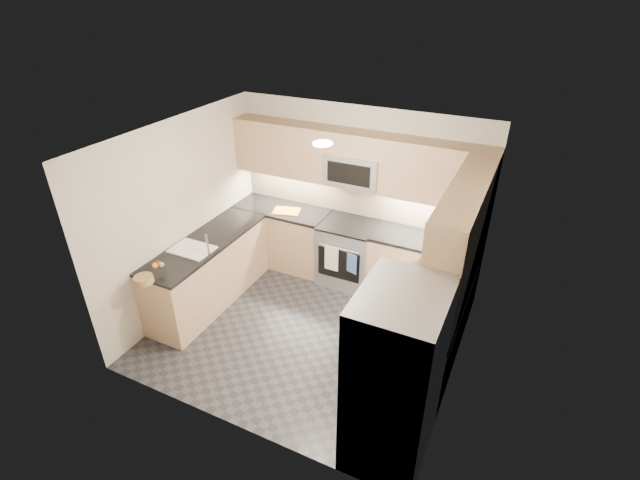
{
  "coord_description": "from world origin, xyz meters",
  "views": [
    {
      "loc": [
        2.12,
        -4.04,
        3.94
      ],
      "look_at": [
        0.0,
        0.35,
        1.15
      ],
      "focal_mm": 26.0,
      "sensor_mm": 36.0,
      "label": 1
    }
  ],
  "objects": [
    {
      "name": "utensil_bowl",
      "position": [
        1.53,
        1.23,
        1.02
      ],
      "size": [
        0.33,
        0.33,
        0.17
      ],
      "primitive_type": "cylinder",
      "rotation": [
        0.0,
        0.0,
        0.13
      ],
      "color": "#65C554",
      "rests_on": "countertop_back_right"
    },
    {
      "name": "wall_front",
      "position": [
        0.0,
        -1.6,
        1.25
      ],
      "size": [
        3.6,
        0.02,
        2.5
      ],
      "primitive_type": "cube",
      "color": "#BDB4A5",
      "rests_on": "floor"
    },
    {
      "name": "wall_right",
      "position": [
        1.8,
        0.0,
        1.25
      ],
      "size": [
        0.02,
        3.2,
        2.5
      ],
      "primitive_type": "cube",
      "color": "#BDB4A5",
      "rests_on": "floor"
    },
    {
      "name": "upper_cab_back",
      "position": [
        0.0,
        1.43,
        1.83
      ],
      "size": [
        3.6,
        0.35,
        0.75
      ],
      "primitive_type": "cube",
      "color": "tan",
      "rests_on": "wall_back"
    },
    {
      "name": "backsplash_right",
      "position": [
        1.8,
        0.45,
        1.2
      ],
      "size": [
        0.01,
        2.3,
        0.51
      ],
      "primitive_type": "cube",
      "color": "#C7AC90",
      "rests_on": "wall_right"
    },
    {
      "name": "wall_back",
      "position": [
        0.0,
        1.6,
        1.25
      ],
      "size": [
        3.6,
        0.02,
        2.5
      ],
      "primitive_type": "cube",
      "color": "#BDB4A5",
      "rests_on": "floor"
    },
    {
      "name": "refrigerator",
      "position": [
        1.45,
        -1.15,
        0.9
      ],
      "size": [
        0.7,
        0.9,
        1.8
      ],
      "primitive_type": "cube",
      "color": "#A1A3A9",
      "rests_on": "floor"
    },
    {
      "name": "fridge_handle_right",
      "position": [
        1.08,
        -0.97,
        0.95
      ],
      "size": [
        0.02,
        0.02,
        1.2
      ],
      "primitive_type": "cylinder",
      "color": "#B2B5BA",
      "rests_on": "refrigerator"
    },
    {
      "name": "backsplash_back",
      "position": [
        0.0,
        1.6,
        1.2
      ],
      "size": [
        3.6,
        0.01,
        0.51
      ],
      "primitive_type": "cube",
      "color": "#C7AC90",
      "rests_on": "wall_back"
    },
    {
      "name": "countertop_back_left",
      "position": [
        -1.09,
        1.3,
        0.92
      ],
      "size": [
        1.42,
        0.63,
        0.04
      ],
      "primitive_type": "cube",
      "color": "black",
      "rests_on": "base_cab_back_left"
    },
    {
      "name": "upper_cab_right",
      "position": [
        1.62,
        0.28,
        1.83
      ],
      "size": [
        0.35,
        1.95,
        0.75
      ],
      "primitive_type": "cube",
      "color": "tan",
      "rests_on": "wall_right"
    },
    {
      "name": "gas_range",
      "position": [
        0.0,
        1.28,
        0.46
      ],
      "size": [
        0.76,
        0.65,
        0.91
      ],
      "primitive_type": "cube",
      "color": "#919498",
      "rests_on": "floor"
    },
    {
      "name": "base_cab_back_right",
      "position": [
        1.09,
        1.3,
        0.45
      ],
      "size": [
        1.42,
        0.6,
        0.9
      ],
      "primitive_type": "cube",
      "color": "tan",
      "rests_on": "floor"
    },
    {
      "name": "fruit_apple",
      "position": [
        -1.51,
        -0.81,
        1.05
      ],
      "size": [
        0.07,
        0.07,
        0.07
      ],
      "primitive_type": "sphere",
      "color": "#9D1912",
      "rests_on": "fruit_basket"
    },
    {
      "name": "dish_towel_blue",
      "position": [
        0.21,
        0.91,
        0.55
      ],
      "size": [
        0.16,
        0.05,
        0.3
      ],
      "primitive_type": "cube",
      "rotation": [
        0.0,
        0.0,
        -0.26
      ],
      "color": "#365697",
      "rests_on": "oven_handle"
    },
    {
      "name": "fruit_basket",
      "position": [
        -1.52,
        -1.05,
        0.98
      ],
      "size": [
        0.25,
        0.25,
        0.08
      ],
      "primitive_type": "cylinder",
      "rotation": [
        0.0,
        0.0,
        -0.17
      ],
      "color": "#9E7C49",
      "rests_on": "countertop_peninsula"
    },
    {
      "name": "fruit_orange",
      "position": [
        -1.52,
        -0.85,
        1.05
      ],
      "size": [
        0.07,
        0.07,
        0.07
      ],
      "primitive_type": "sphere",
      "color": "orange",
      "rests_on": "fruit_basket"
    },
    {
      "name": "ceiling",
      "position": [
        0.0,
        0.0,
        2.5
      ],
      "size": [
        3.6,
        3.2,
        0.02
      ],
      "primitive_type": "cube",
      "color": "beige",
      "rests_on": "wall_back"
    },
    {
      "name": "base_cab_back_left",
      "position": [
        -1.09,
        1.3,
        0.45
      ],
      "size": [
        1.42,
        0.6,
        0.9
      ],
      "primitive_type": "cube",
      "color": "tan",
      "rests_on": "floor"
    },
    {
      "name": "oven_handle",
      "position": [
        0.0,
        0.93,
        0.72
      ],
      "size": [
        0.6,
        0.02,
        0.02
      ],
      "primitive_type": "cylinder",
      "rotation": [
        0.0,
        1.57,
        0.0
      ],
      "color": "#B2B5BA",
      "rests_on": "gas_range"
    },
    {
      "name": "microwave_door",
      "position": [
        0.0,
        1.2,
        1.7
      ],
      "size": [
        0.6,
        0.01,
        0.28
      ],
      "primitive_type": "cube",
      "color": "black",
      "rests_on": "microwave"
    },
    {
      "name": "faucet",
      "position": [
        -1.24,
        -0.25,
        1.08
      ],
      "size": [
        0.03,
        0.03,
        0.28
      ],
      "primitive_type": "cylinder",
      "color": "silver",
      "rests_on": "countertop_peninsula"
    },
    {
      "name": "fridge_handle_left",
      "position": [
        1.08,
        -1.33,
        0.95
      ],
      "size": [
        0.02,
        0.02,
        1.2
      ],
      "primitive_type": "cylinder",
      "color": "#B2B5BA",
      "rests_on": "refrigerator"
    },
    {
      "name": "floor",
      "position": [
        0.0,
        0.0,
        0.0
      ],
      "size": [
        3.6,
        3.2,
        0.0
      ],
      "primitive_type": "cube",
      "color": "black",
      "rests_on": "ground"
    },
    {
      "name": "countertop_back_right",
      "position": [
        1.09,
        1.3,
        0.92
      ],
      "size": [
        1.42,
        0.63,
        0.04
      ],
      "primitive_type": "cube",
      "color": "black",
      "rests_on": "base_cab_back_right"
    },
    {
      "name": "range_cooktop",
      "position": [
        0.0,
        1.28,
        0.92
      ],
      "size": [
        0.76,
        0.65,
        0.03
      ],
      "primitive_type": "cube",
      "color": "black",
      "rests_on": "gas_range"
    },
    {
      "name": "countertop_right",
      "position": [
        1.5,
        0.15,
        0.92
      ],
      "size": [
        0.63,
        1.7,
        0.04
      ],
      "primitive_type": "cube",
      "color": "black",
      "rests_on": "base_cab_right"
    },
    {
      "name": "wall_left",
      "position": [
        -1.8,
        0.0,
        1.25
      ],
      "size": [
        0.02,
        3.2,
        2.5
      ],
      "primitive_type": "cube",
      "color": "#BDB4A5",
      "rests_on": "floor"
    },
    {
      "name": "cutting_board",
      "position": [
        -0.97,
        1.23,
        0.95
      ],
      "size": [
        0.44,
        0.36,
        0.01
      ],
      "primitive_type": "cube",
      "rotation": [
        0.0,
        0.0,
        0.27
      ],
      "color": "orange",
      "rests_on": "countertop_back_left"
    },
    {
      "name": "fruit_pear",
      "position": [
        -1.47,
        -0.81,
        1.05
      ],
      "size": [
        0.06,
        0.06,
        0.06
      ],
      "primitive_type": "sphere",
      "color": "#61B54D",
      "rests_on": "fruit_basket"
    },
    {
      "name": "countertop_peninsula",
      "position": [
        -1.5,
        0.0,
        0.92
      ],
      "size": [
        0.63,
        2.0,
        0.04
      ],
      "primitive_type": "cube",
      "color": "black",
      "rests_on": "base_cab_peninsula"
    },
    {
      "name": "base_cab_peninsula",
      "position": [
        -1.5,
        0.0,
        0.45
      ],
      "size": [
        0.6,
        2.0,
        0.9
      ],
      "primitive_type": "cube",
      "color": "tan",
      "rests_on": "floor"
    },
    {
      "name": "sink_basin",
      "position": [
        -1.5,
        -0.25,
        0.88
      ],
      "size": [
        0.52,
        0.38,
        0.16
      ],
      "primitive_type": "cube",
      "color": "white",
      "rests_on": "base_cab_peninsula"
    },
    {
      "name": "base_cab_right",
      "position": [
        1.5,
        0.15,
        0.45
      ],
      "size": [
        0.6,
        1.7,
        0.9
      ],
      "primitive_type": "cube",
      "color": "tan",
      "rests_on": "floor"
    },
    {
      "name": "microwave",
      "position": [
        0.0,
        1.4,
        1.7
      ],
      "size": [
        0.76,
        0.4,
        0.4
      ],
      "primitive_type": "cube",
      "color": "#A1A3A9",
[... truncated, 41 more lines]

